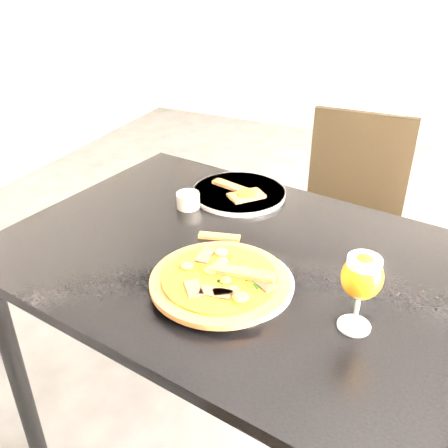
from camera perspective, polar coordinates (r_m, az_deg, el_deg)
The scene contains 9 objects.
dining_table at distance 1.24m, azimuth 2.67°, elevation -7.25°, with size 1.31×0.97×0.75m.
chair_far at distance 1.97m, azimuth 13.91°, elevation 0.58°, with size 0.41×0.41×0.86m.
plate_main at distance 1.09m, azimuth 0.83°, elevation -6.76°, with size 0.27×0.27×0.01m, color white.
pizza at distance 1.07m, azimuth -0.39°, elevation -6.37°, with size 0.30×0.30×0.03m.
plate_second at distance 1.47m, azimuth 1.71°, elevation 3.55°, with size 0.27×0.27×0.01m, color white.
crust_scraps at distance 1.44m, azimuth 1.94°, elevation 3.67°, with size 0.18×0.12×0.01m.
loose_crust at distance 1.26m, azimuth -0.54°, elevation -1.45°, with size 0.10×0.02×0.01m, color #984E24.
sauce_cup at distance 1.40m, azimuth -4.13°, elevation 2.81°, with size 0.07×0.07×0.04m.
beer_glass at distance 0.95m, azimuth 15.50°, elevation -5.92°, with size 0.08×0.08×0.16m.
Camera 1 is at (0.04, -0.99, 1.41)m, focal length 40.00 mm.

